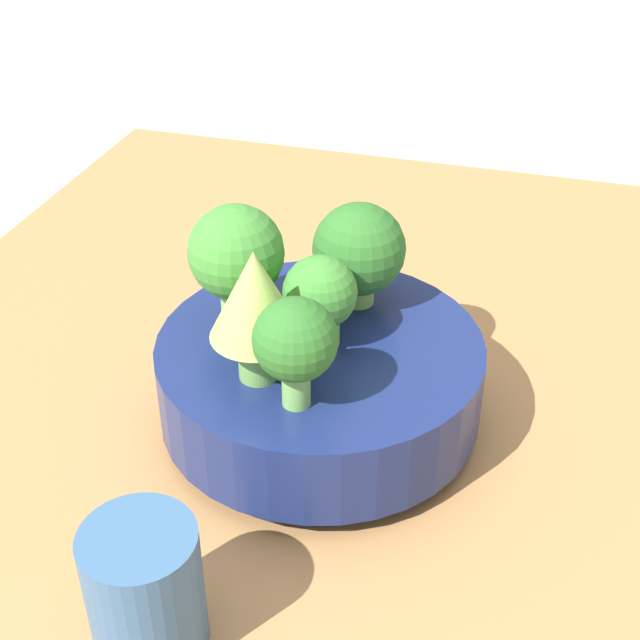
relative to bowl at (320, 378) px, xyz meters
The scene contains 9 objects.
ground_plane 0.08m from the bowl, 105.25° to the right, with size 6.00×6.00×0.00m, color #ADA89E.
table 0.07m from the bowl, 105.25° to the right, with size 1.02×0.76×0.03m.
bowl is the anchor object (origin of this frame).
broccoli_floret_left 0.10m from the bowl, 168.38° to the left, with size 0.07×0.07×0.08m.
broccoli_floret_right 0.11m from the bowl, ahead, with size 0.06×0.06×0.08m.
broccoli_floret_center 0.07m from the bowl, 126.87° to the left, with size 0.05×0.05×0.07m.
romanesco_piece_near 0.11m from the bowl, 32.43° to the right, with size 0.06×0.06×0.10m.
broccoli_floret_front 0.11m from the bowl, 92.73° to the right, with size 0.07×0.07×0.10m.
cup 0.22m from the bowl, 10.53° to the right, with size 0.07×0.07×0.09m.
Camera 1 is at (0.52, 0.18, 0.49)m, focal length 50.00 mm.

